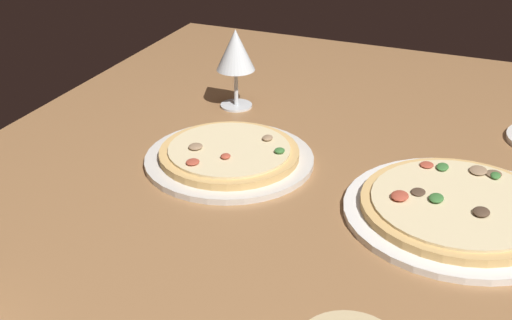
# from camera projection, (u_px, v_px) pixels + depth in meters

# --- Properties ---
(dining_table) EXTENTS (1.50, 1.10, 0.04)m
(dining_table) POSITION_uv_depth(u_px,v_px,m) (285.00, 205.00, 1.04)
(dining_table) COLOR #996B42
(dining_table) RESTS_ON ground
(pizza_main) EXTENTS (0.27, 0.27, 0.03)m
(pizza_main) POSITION_uv_depth(u_px,v_px,m) (229.00, 156.00, 1.12)
(pizza_main) COLOR silver
(pizza_main) RESTS_ON dining_table
(pizza_side) EXTENTS (0.32, 0.32, 0.03)m
(pizza_side) POSITION_uv_depth(u_px,v_px,m) (458.00, 209.00, 0.97)
(pizza_side) COLOR white
(pizza_side) RESTS_ON dining_table
(wine_glass_near) EXTENTS (0.07, 0.07, 0.15)m
(wine_glass_near) POSITION_uv_depth(u_px,v_px,m) (236.00, 53.00, 1.28)
(wine_glass_near) COLOR silver
(wine_glass_near) RESTS_ON dining_table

